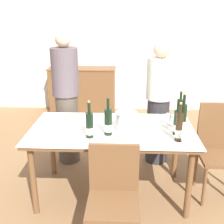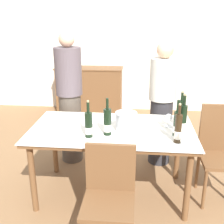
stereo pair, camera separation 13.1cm
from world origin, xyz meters
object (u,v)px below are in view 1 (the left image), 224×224
(wine_glass_0, at_px, (185,135))
(wine_bottle_3, at_px, (179,128))
(wine_bottle_4, at_px, (108,123))
(wine_glass_2, at_px, (93,120))
(wine_glass_1, at_px, (168,117))
(wine_bottle_2, at_px, (177,123))
(person_guest_left, at_px, (159,105))
(sideboard_cabinet, at_px, (83,90))
(wine_bottle_5, at_px, (90,126))
(dining_table, at_px, (112,135))
(chair_near_front, at_px, (113,191))
(chair_right_end, at_px, (219,145))
(wine_bottle_0, at_px, (180,113))
(ice_bucket, at_px, (126,121))
(wine_glass_3, at_px, (177,113))
(wine_bottle_1, at_px, (183,119))
(person_host, at_px, (66,100))

(wine_glass_0, bearing_deg, wine_bottle_3, 115.88)
(wine_bottle_4, xyz_separation_m, wine_glass_2, (-0.16, 0.11, -0.02))
(wine_glass_1, distance_m, wine_glass_2, 0.78)
(wine_bottle_2, height_order, person_guest_left, person_guest_left)
(sideboard_cabinet, height_order, wine_bottle_4, wine_bottle_4)
(wine_bottle_5, distance_m, wine_glass_1, 0.85)
(dining_table, height_order, chair_near_front, chair_near_front)
(wine_bottle_5, bearing_deg, dining_table, 47.53)
(wine_bottle_4, height_order, chair_right_end, wine_bottle_4)
(wine_bottle_3, xyz_separation_m, wine_bottle_4, (-0.65, 0.11, -0.01))
(wine_bottle_5, distance_m, chair_right_end, 1.40)
(wine_bottle_0, distance_m, wine_bottle_3, 0.39)
(dining_table, xyz_separation_m, wine_bottle_3, (0.62, -0.26, 0.21))
(wine_bottle_0, bearing_deg, wine_bottle_4, -159.31)
(ice_bucket, xyz_separation_m, chair_right_end, (0.99, 0.13, -0.30))
(ice_bucket, xyz_separation_m, person_guest_left, (0.41, 0.79, -0.08))
(wine_bottle_3, height_order, wine_bottle_5, wine_bottle_3)
(wine_bottle_0, height_order, wine_glass_3, wine_bottle_0)
(wine_bottle_1, relative_size, wine_glass_2, 2.76)
(wine_bottle_1, relative_size, wine_glass_1, 2.93)
(wine_glass_2, bearing_deg, sideboard_cabinet, 100.77)
(sideboard_cabinet, distance_m, ice_bucket, 2.85)
(sideboard_cabinet, relative_size, wine_glass_2, 8.78)
(ice_bucket, height_order, wine_glass_1, ice_bucket)
(wine_bottle_0, height_order, wine_bottle_1, wine_bottle_1)
(ice_bucket, relative_size, wine_glass_0, 1.53)
(dining_table, height_order, ice_bucket, ice_bucket)
(ice_bucket, distance_m, wine_glass_2, 0.33)
(ice_bucket, relative_size, wine_glass_1, 1.57)
(wine_glass_1, xyz_separation_m, person_host, (-1.19, 0.60, -0.02))
(dining_table, relative_size, wine_glass_0, 11.71)
(wine_glass_1, bearing_deg, wine_bottle_2, -76.42)
(wine_glass_1, bearing_deg, wine_bottle_3, -82.90)
(ice_bucket, bearing_deg, sideboard_cabinet, 107.38)
(ice_bucket, bearing_deg, wine_glass_2, -179.43)
(wine_glass_2, bearing_deg, wine_glass_3, 18.72)
(sideboard_cabinet, xyz_separation_m, wine_glass_0, (1.36, -3.00, 0.42))
(ice_bucket, distance_m, chair_near_front, 0.76)
(wine_glass_0, xyz_separation_m, person_host, (-1.27, 1.06, -0.02))
(wine_bottle_5, distance_m, wine_glass_0, 0.87)
(wine_bottle_2, xyz_separation_m, wine_bottle_3, (-0.01, -0.15, 0.01))
(wine_bottle_2, bearing_deg, chair_right_end, 22.42)
(wine_glass_1, height_order, chair_near_front, wine_glass_1)
(chair_right_end, bearing_deg, wine_glass_2, -174.41)
(ice_bucket, height_order, person_guest_left, person_guest_left)
(sideboard_cabinet, xyz_separation_m, wine_bottle_1, (1.39, -2.73, 0.46))
(sideboard_cabinet, distance_m, wine_bottle_2, 3.11)
(wine_glass_0, relative_size, wine_glass_3, 1.07)
(chair_near_front, bearing_deg, wine_glass_3, 55.57)
(wine_glass_0, bearing_deg, wine_bottle_5, 171.82)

